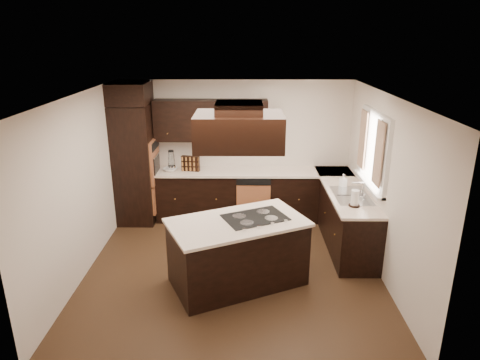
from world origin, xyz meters
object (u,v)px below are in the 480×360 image
at_px(island, 238,253).
at_px(spice_rack, 191,164).
at_px(range_hood, 239,131).
at_px(oven_column, 135,164).

bearing_deg(island, spice_rack, 87.00).
bearing_deg(range_hood, oven_column, 129.74).
relative_size(oven_column, island, 1.24).
bearing_deg(spice_rack, oven_column, -163.57).
xyz_separation_m(oven_column, island, (1.85, -2.11, -0.62)).
height_order(range_hood, spice_rack, range_hood).
bearing_deg(island, range_hood, -105.97).
xyz_separation_m(oven_column, spice_rack, (0.98, 0.07, -0.00)).
bearing_deg(range_hood, spice_rack, 111.15).
bearing_deg(spice_rack, island, -55.75).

